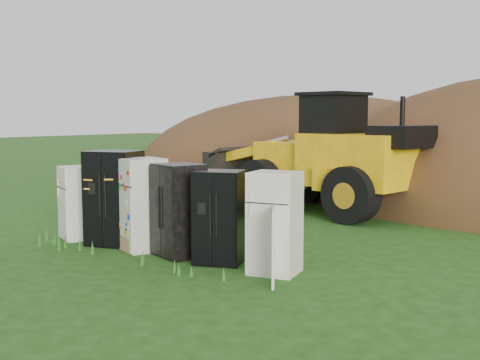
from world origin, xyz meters
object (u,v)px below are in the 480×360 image
object	(u,v)px
fridge_sticker	(143,204)
fridge_open_door	(275,223)
fridge_leftmost	(78,203)
fridge_dark_mid	(179,210)
wheel_loader	(309,152)
fridge_black_side	(114,198)
fridge_black_right	(219,217)

from	to	relation	value
fridge_sticker	fridge_open_door	world-z (taller)	fridge_sticker
fridge_leftmost	fridge_dark_mid	size ratio (longest dim) A/B	0.90
fridge_leftmost	fridge_sticker	size ratio (longest dim) A/B	0.86
fridge_leftmost	wheel_loader	distance (m)	6.96
fridge_sticker	fridge_dark_mid	distance (m)	0.94
fridge_black_side	wheel_loader	distance (m)	6.65
fridge_leftmost	fridge_dark_mid	bearing A→B (deg)	24.46
fridge_black_right	fridge_black_side	bearing A→B (deg)	158.20
fridge_sticker	fridge_open_door	size ratio (longest dim) A/B	1.06
fridge_black_right	fridge_open_door	world-z (taller)	fridge_open_door
wheel_loader	fridge_dark_mid	bearing A→B (deg)	-72.39
fridge_sticker	fridge_dark_mid	size ratio (longest dim) A/B	1.04
fridge_dark_mid	wheel_loader	distance (m)	6.65
fridge_dark_mid	fridge_leftmost	bearing A→B (deg)	-161.47
fridge_dark_mid	fridge_sticker	bearing A→B (deg)	-161.55
fridge_black_side	fridge_dark_mid	xyz separation A→B (m)	(1.78, -0.00, -0.09)
fridge_black_side	fridge_sticker	size ratio (longest dim) A/B	1.06
fridge_leftmost	wheel_loader	world-z (taller)	wheel_loader
fridge_black_side	fridge_open_door	xyz separation A→B (m)	(3.94, -0.01, -0.11)
fridge_dark_mid	fridge_black_right	distance (m)	0.96
fridge_black_right	wheel_loader	world-z (taller)	wheel_loader
fridge_sticker	fridge_open_door	xyz separation A→B (m)	(3.10, 0.01, -0.05)
fridge_leftmost	fridge_dark_mid	distance (m)	2.86
fridge_black_side	fridge_black_right	distance (m)	2.74
fridge_sticker	wheel_loader	world-z (taller)	wheel_loader
fridge_black_side	fridge_black_right	bearing A→B (deg)	-16.16
fridge_black_side	fridge_open_door	world-z (taller)	fridge_black_side
fridge_dark_mid	fridge_black_right	bearing A→B (deg)	17.93
fridge_sticker	fridge_leftmost	bearing A→B (deg)	-156.06
fridge_sticker	fridge_black_right	bearing A→B (deg)	23.55
fridge_black_side	wheel_loader	xyz separation A→B (m)	(0.94, 6.55, 0.68)
fridge_leftmost	fridge_sticker	xyz separation A→B (m)	(1.91, 0.04, 0.12)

